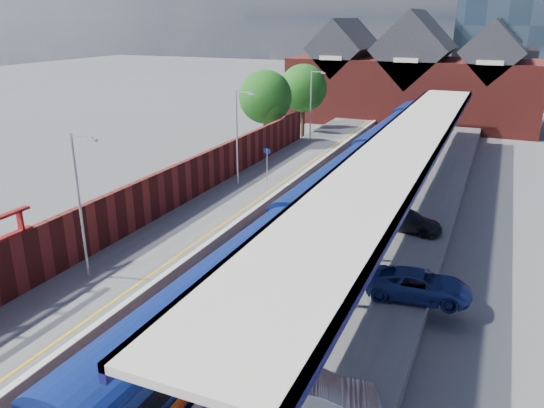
{
  "coord_description": "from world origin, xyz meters",
  "views": [
    {
      "loc": [
        10.85,
        -11.64,
        12.81
      ],
      "look_at": [
        -0.67,
        14.94,
        2.6
      ],
      "focal_mm": 35.0,
      "sensor_mm": 36.0,
      "label": 1
    }
  ],
  "objects": [
    {
      "name": "ground",
      "position": [
        0.0,
        30.0,
        0.0
      ],
      "size": [
        240.0,
        240.0,
        0.0
      ],
      "primitive_type": "plane",
      "color": "#5B5B5E",
      "rests_on": "ground"
    },
    {
      "name": "ballast_bed",
      "position": [
        0.0,
        20.0,
        0.03
      ],
      "size": [
        6.0,
        76.0,
        0.06
      ],
      "primitive_type": "cube",
      "color": "#473D33",
      "rests_on": "ground"
    },
    {
      "name": "rails",
      "position": [
        0.0,
        20.0,
        0.12
      ],
      "size": [
        4.51,
        76.0,
        0.14
      ],
      "color": "slate",
      "rests_on": "ground"
    },
    {
      "name": "left_platform",
      "position": [
        -5.5,
        20.0,
        0.5
      ],
      "size": [
        5.0,
        76.0,
        1.0
      ],
      "primitive_type": "cube",
      "color": "#565659",
      "rests_on": "ground"
    },
    {
      "name": "right_platform",
      "position": [
        6.0,
        20.0,
        0.5
      ],
      "size": [
        6.0,
        76.0,
        1.0
      ],
      "primitive_type": "cube",
      "color": "#565659",
      "rests_on": "ground"
    },
    {
      "name": "coping_left",
      "position": [
        -3.15,
        20.0,
        1.02
      ],
      "size": [
        0.3,
        76.0,
        0.05
      ],
      "primitive_type": "cube",
      "color": "silver",
      "rests_on": "left_platform"
    },
    {
      "name": "coping_right",
      "position": [
        3.15,
        20.0,
        1.02
      ],
      "size": [
        0.3,
        76.0,
        0.05
      ],
      "primitive_type": "cube",
      "color": "silver",
      "rests_on": "right_platform"
    },
    {
      "name": "yellow_line",
      "position": [
        -3.75,
        20.0,
        1.01
      ],
      "size": [
        0.14,
        76.0,
        0.01
      ],
      "primitive_type": "cube",
      "color": "yellow",
      "rests_on": "left_platform"
    },
    {
      "name": "train",
      "position": [
        1.49,
        28.87,
        2.12
      ],
      "size": [
        3.15,
        65.95,
        3.45
      ],
      "color": "navy",
      "rests_on": "ground"
    },
    {
      "name": "canopy",
      "position": [
        5.48,
        21.95,
        5.25
      ],
      "size": [
        4.5,
        52.0,
        4.48
      ],
      "color": "navy",
      "rests_on": "right_platform"
    },
    {
      "name": "lamp_post_b",
      "position": [
        -6.36,
        6.0,
        4.99
      ],
      "size": [
        1.48,
        0.18,
        7.0
      ],
      "color": "#A5A8AA",
      "rests_on": "left_platform"
    },
    {
      "name": "lamp_post_c",
      "position": [
        -6.36,
        22.0,
        4.99
      ],
      "size": [
        1.48,
        0.18,
        7.0
      ],
      "color": "#A5A8AA",
      "rests_on": "left_platform"
    },
    {
      "name": "lamp_post_d",
      "position": [
        -6.36,
        38.0,
        4.99
      ],
      "size": [
        1.48,
        0.18,
        7.0
      ],
      "color": "#A5A8AA",
      "rests_on": "left_platform"
    },
    {
      "name": "platform_sign",
      "position": [
        -5.0,
        24.0,
        2.69
      ],
      "size": [
        0.55,
        0.08,
        2.5
      ],
      "color": "#A5A8AA",
      "rests_on": "left_platform"
    },
    {
      "name": "brick_wall",
      "position": [
        -8.1,
        13.54,
        2.45
      ],
      "size": [
        0.35,
        50.0,
        3.86
      ],
      "color": "maroon",
      "rests_on": "left_platform"
    },
    {
      "name": "station_building",
      "position": [
        0.0,
        58.0,
        5.45
      ],
      "size": [
        30.0,
        12.12,
        13.78
      ],
      "color": "maroon",
      "rests_on": "ground"
    },
    {
      "name": "tree_near",
      "position": [
        -10.35,
        35.91,
        5.35
      ],
      "size": [
        5.2,
        5.2,
        8.1
      ],
      "color": "#382314",
      "rests_on": "ground"
    },
    {
      "name": "tree_far",
      "position": [
        -9.35,
        43.91,
        5.35
      ],
      "size": [
        5.2,
        5.2,
        8.1
      ],
      "color": "#382314",
      "rests_on": "ground"
    },
    {
      "name": "parked_car_silver",
      "position": [
        6.65,
        1.19,
        1.7
      ],
      "size": [
        4.52,
        2.87,
        1.41
      ],
      "primitive_type": "imported",
      "rotation": [
        0.0,
        0.0,
        1.92
      ],
      "color": "#B5B5BA",
      "rests_on": "right_platform"
    },
    {
      "name": "parked_car_dark",
      "position": [
        6.58,
        18.09,
        1.6
      ],
      "size": [
        4.4,
        2.45,
        1.21
      ],
      "primitive_type": "imported",
      "rotation": [
        0.0,
        0.0,
        1.38
      ],
      "color": "black",
      "rests_on": "right_platform"
    },
    {
      "name": "parked_car_blue",
      "position": [
        8.5,
        10.13,
        1.64
      ],
      "size": [
        4.79,
        2.58,
        1.28
      ],
      "primitive_type": "imported",
      "rotation": [
        0.0,
        0.0,
        1.68
      ],
      "color": "navy",
      "rests_on": "right_platform"
    }
  ]
}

